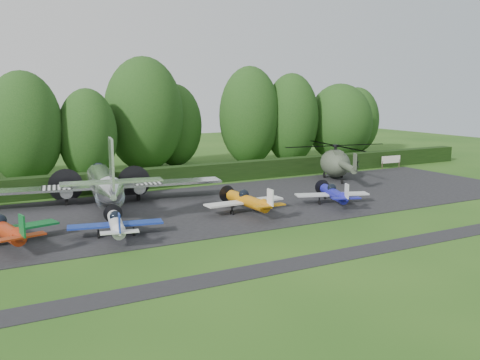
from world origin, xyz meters
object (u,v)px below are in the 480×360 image
light_plane_blue (333,193)px  helicopter (336,161)px  transport_plane (105,185)px  light_plane_orange (247,201)px  light_plane_white (116,224)px  light_plane_red (3,229)px  sign_board (391,160)px

light_plane_blue → helicopter: (8.66, 10.55, 1.05)m
transport_plane → light_plane_orange: bearing=-51.9°
light_plane_white → light_plane_orange: light_plane_orange is taller
light_plane_red → transport_plane: bearing=57.3°
transport_plane → light_plane_red: (-8.80, -8.75, -0.74)m
helicopter → light_plane_orange: bearing=-174.3°
transport_plane → helicopter: 26.18m
light_plane_red → light_plane_white: (6.83, -1.56, -0.14)m
light_plane_white → transport_plane: bearing=67.5°
transport_plane → light_plane_red: transport_plane is taller
light_plane_red → light_plane_orange: light_plane_red is taller
light_plane_red → light_plane_orange: (18.10, 0.39, -0.06)m
sign_board → light_plane_blue: bearing=-149.2°
light_plane_white → light_plane_orange: size_ratio=0.93×
light_plane_orange → sign_board: (28.08, 12.81, 0.01)m
light_plane_white → sign_board: light_plane_white is taller
transport_plane → light_plane_white: 10.53m
transport_plane → light_plane_white: bearing=-110.7°
helicopter → light_plane_red: bearing=171.7°
transport_plane → light_plane_orange: transport_plane is taller
transport_plane → helicopter: (26.14, 1.48, 0.19)m
light_plane_red → light_plane_blue: light_plane_red is taller
light_plane_orange → helicopter: helicopter is taller
light_plane_red → sign_board: light_plane_red is taller
light_plane_white → light_plane_blue: bearing=-8.0°
light_plane_orange → helicopter: 19.54m
light_plane_red → light_plane_orange: size_ratio=1.06×
light_plane_red → light_plane_orange: 18.10m
light_plane_blue → sign_board: bearing=14.5°
sign_board → light_plane_orange: bearing=-158.8°
light_plane_red → sign_board: bearing=28.4°
light_plane_red → sign_board: 48.03m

